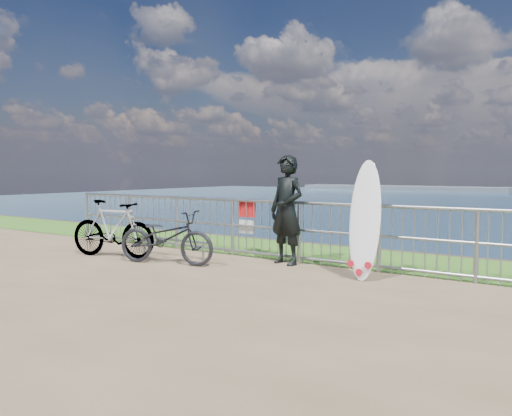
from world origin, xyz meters
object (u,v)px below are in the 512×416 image
Objects in this scene: surfboard at (365,224)px; surfer at (287,210)px; bicycle_near at (166,237)px; bicycle_far at (113,229)px.

surfer is at bearing 165.53° from surfboard.
bicycle_near is 1.36m from bicycle_far.
surfboard is at bearing -91.62° from bicycle_near.
bicycle_far is (-3.15, -1.27, -0.42)m from surfer.
bicycle_far is (-1.36, -0.06, 0.07)m from bicycle_near.
bicycle_near is 1.00× the size of bicycle_far.
bicycle_near is (-1.79, -1.21, -0.49)m from surfer.
bicycle_far is at bearing -169.95° from surfboard.
bicycle_near is (-3.42, -0.78, -0.37)m from surfboard.
surfer is 1.05× the size of surfboard.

